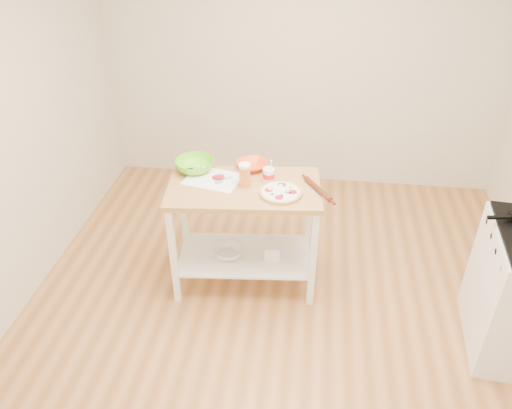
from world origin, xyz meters
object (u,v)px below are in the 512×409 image
object	(u,v)px
yogurt_tub	(269,175)
pizza	(281,192)
shelf_glass_bowl	(228,252)
orange_bowl	(252,165)
rolling_pin	(318,189)
prep_island	(244,215)
knife	(192,169)
green_bowl	(195,165)
beer_pint	(245,175)
cutting_board	(213,179)
spatula	(223,180)
shelf_bin	(272,251)

from	to	relation	value
yogurt_tub	pizza	bearing A→B (deg)	-58.56
yogurt_tub	shelf_glass_bowl	size ratio (longest dim) A/B	0.84
orange_bowl	rolling_pin	world-z (taller)	orange_bowl
prep_island	knife	size ratio (longest dim) A/B	4.67
yogurt_tub	knife	bearing A→B (deg)	172.30
green_bowl	yogurt_tub	world-z (taller)	yogurt_tub
pizza	yogurt_tub	bearing A→B (deg)	121.44
beer_pint	yogurt_tub	xyz separation A→B (m)	(0.17, 0.08, -0.04)
cutting_board	spatula	size ratio (longest dim) A/B	3.53
orange_bowl	shelf_glass_bowl	world-z (taller)	orange_bowl
prep_island	cutting_board	bearing A→B (deg)	165.32
prep_island	beer_pint	bearing A→B (deg)	66.75
green_bowl	shelf_bin	xyz separation A→B (m)	(0.63, -0.19, -0.63)
beer_pint	yogurt_tub	world-z (taller)	yogurt_tub
shelf_glass_bowl	shelf_bin	world-z (taller)	shelf_bin
green_bowl	rolling_pin	bearing A→B (deg)	-11.12
pizza	green_bowl	world-z (taller)	green_bowl
pizza	rolling_pin	size ratio (longest dim) A/B	0.92
cutting_board	yogurt_tub	distance (m)	0.42
shelf_glass_bowl	knife	bearing A→B (deg)	144.59
green_bowl	rolling_pin	xyz separation A→B (m)	(0.95, -0.19, -0.03)
spatula	shelf_bin	world-z (taller)	spatula
knife	rolling_pin	distance (m)	0.99
prep_island	pizza	world-z (taller)	pizza
beer_pint	cutting_board	bearing A→B (deg)	168.30
beer_pint	shelf_glass_bowl	distance (m)	0.71
spatula	rolling_pin	distance (m)	0.71
rolling_pin	cutting_board	bearing A→B (deg)	175.07
prep_island	spatula	world-z (taller)	spatula
prep_island	shelf_bin	distance (m)	0.39
green_bowl	beer_pint	world-z (taller)	beer_pint
knife	shelf_bin	size ratio (longest dim) A/B	2.12
prep_island	pizza	xyz separation A→B (m)	(0.28, -0.08, 0.27)
orange_bowl	yogurt_tub	xyz separation A→B (m)	(0.15, -0.17, 0.03)
knife	yogurt_tub	bearing A→B (deg)	-30.67
spatula	yogurt_tub	xyz separation A→B (m)	(0.34, 0.05, 0.04)
prep_island	orange_bowl	world-z (taller)	orange_bowl
orange_bowl	green_bowl	distance (m)	0.44
pizza	spatula	distance (m)	0.46
beer_pint	shelf_glass_bowl	xyz separation A→B (m)	(-0.13, -0.05, -0.69)
spatula	shelf_glass_bowl	world-z (taller)	spatula
beer_pint	shelf_bin	distance (m)	0.70
spatula	shelf_bin	distance (m)	0.71
cutting_board	shelf_bin	size ratio (longest dim) A/B	3.81
pizza	rolling_pin	world-z (taller)	pizza
green_bowl	rolling_pin	size ratio (longest dim) A/B	0.88
spatula	pizza	bearing A→B (deg)	-45.91
beer_pint	shelf_glass_bowl	bearing A→B (deg)	-160.12
prep_island	shelf_glass_bowl	size ratio (longest dim) A/B	5.17
prep_island	green_bowl	world-z (taller)	green_bowl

